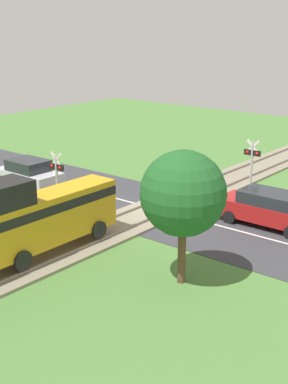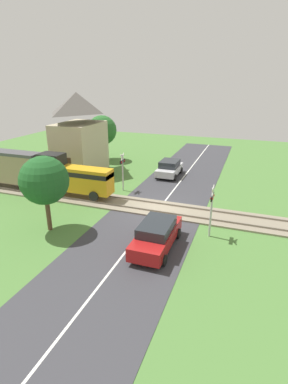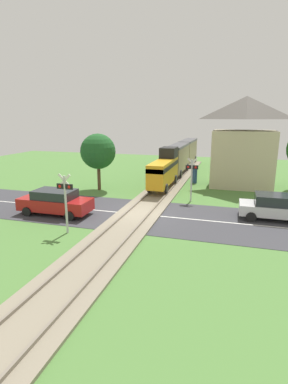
% 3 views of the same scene
% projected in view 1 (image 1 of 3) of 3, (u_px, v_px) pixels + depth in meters
% --- Properties ---
extents(ground_plane, '(60.00, 60.00, 0.00)m').
position_uv_depth(ground_plane, '(159.00, 210.00, 25.97)').
color(ground_plane, '#4C7A38').
extents(road_surface, '(48.00, 6.40, 0.02)m').
position_uv_depth(road_surface, '(159.00, 210.00, 25.97)').
color(road_surface, '#38383D').
rests_on(road_surface, ground_plane).
extents(track_bed, '(2.80, 48.00, 0.24)m').
position_uv_depth(track_bed, '(159.00, 209.00, 25.95)').
color(track_bed, gray).
rests_on(track_bed, ground_plane).
extents(car_near_crossing, '(4.59, 1.94, 1.59)m').
position_uv_depth(car_near_crossing, '(269.00, 208.00, 23.72)').
color(car_near_crossing, '#A81919').
rests_on(car_near_crossing, ground_plane).
extents(car_far_side, '(3.91, 1.97, 1.53)m').
position_uv_depth(car_far_side, '(29.00, 173.00, 29.53)').
color(car_far_side, silver).
rests_on(car_far_side, ground_plane).
extents(crossing_signal_west_approach, '(0.90, 0.18, 3.21)m').
position_uv_depth(crossing_signal_west_approach, '(252.00, 162.00, 26.68)').
color(crossing_signal_west_approach, '#B7B7B7').
rests_on(crossing_signal_west_approach, ground_plane).
extents(crossing_signal_east_approach, '(0.90, 0.18, 3.21)m').
position_uv_depth(crossing_signal_east_approach, '(57.00, 177.00, 24.05)').
color(crossing_signal_east_approach, '#B7B7B7').
rests_on(crossing_signal_east_approach, ground_plane).
extents(tree_roadside_hedge, '(2.92, 2.92, 4.71)m').
position_uv_depth(tree_roadside_hedge, '(183.00, 194.00, 17.74)').
color(tree_roadside_hedge, brown).
rests_on(tree_roadside_hedge, ground_plane).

